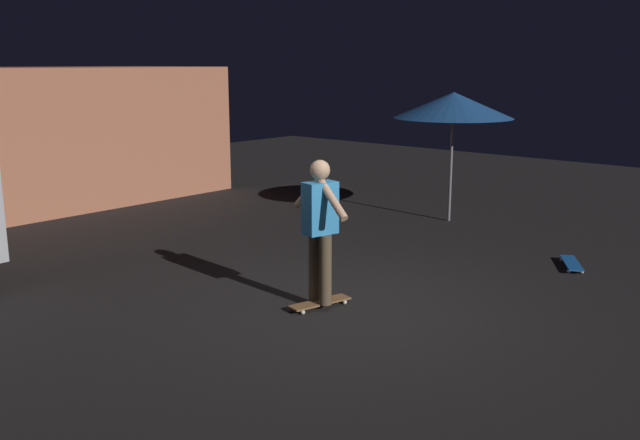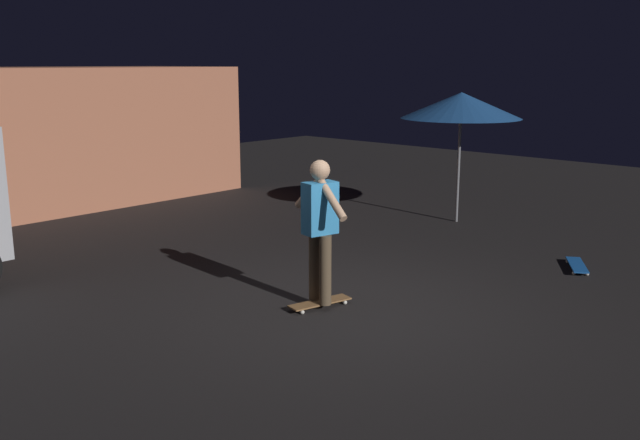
{
  "view_description": "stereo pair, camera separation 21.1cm",
  "coord_description": "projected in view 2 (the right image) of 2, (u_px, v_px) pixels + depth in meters",
  "views": [
    {
      "loc": [
        -6.08,
        -4.93,
        2.81
      ],
      "look_at": [
        -0.17,
        0.22,
        1.05
      ],
      "focal_mm": 39.59,
      "sensor_mm": 36.0,
      "label": 1
    },
    {
      "loc": [
        -5.94,
        -5.09,
        2.81
      ],
      "look_at": [
        -0.17,
        0.22,
        1.05
      ],
      "focal_mm": 39.59,
      "sensor_mm": 36.0,
      "label": 2
    }
  ],
  "objects": [
    {
      "name": "ground_plane",
      "position": [
        343.0,
        308.0,
        8.24
      ],
      "size": [
        28.0,
        28.0,
        0.0
      ],
      "primitive_type": "plane",
      "color": "black"
    },
    {
      "name": "patio_umbrella",
      "position": [
        461.0,
        105.0,
        12.27
      ],
      "size": [
        2.1,
        2.1,
        2.3
      ],
      "color": "slate",
      "rests_on": "ground_plane"
    },
    {
      "name": "skateboard_ridden",
      "position": [
        320.0,
        303.0,
        8.26
      ],
      "size": [
        0.81,
        0.38,
        0.07
      ],
      "color": "olive",
      "rests_on": "ground_plane"
    },
    {
      "name": "skateboard_spare",
      "position": [
        577.0,
        265.0,
        9.78
      ],
      "size": [
        0.77,
        0.58,
        0.07
      ],
      "color": "#1959B2",
      "rests_on": "ground_plane"
    },
    {
      "name": "skater",
      "position": [
        320.0,
        221.0,
        8.04
      ],
      "size": [
        0.42,
        0.98,
        1.67
      ],
      "color": "brown",
      "rests_on": "skateboard_ridden"
    }
  ]
}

